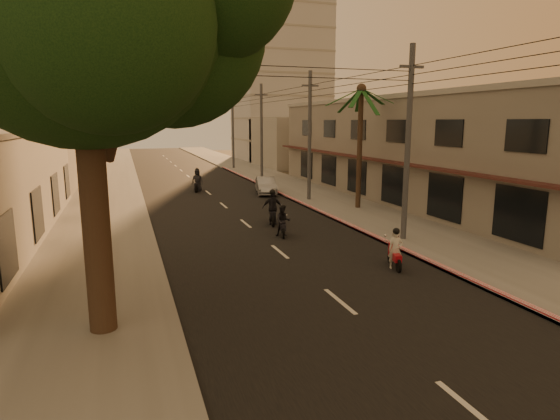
{
  "coord_description": "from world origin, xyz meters",
  "views": [
    {
      "loc": [
        -6.23,
        -10.65,
        5.62
      ],
      "look_at": [
        -0.21,
        7.35,
        2.0
      ],
      "focal_mm": 30.0,
      "sensor_mm": 36.0,
      "label": 1
    }
  ],
  "objects_px": {
    "broadleaf_tree": "(97,1)",
    "scooter_mid_a": "(283,222)",
    "scooter_far_a": "(197,181)",
    "scooter_mid_b": "(272,209)",
    "parked_car": "(266,186)",
    "scooter_red": "(395,250)",
    "palm_tree": "(361,96)"
  },
  "relations": [
    {
      "from": "scooter_mid_a",
      "to": "scooter_mid_b",
      "type": "distance_m",
      "value": 2.73
    },
    {
      "from": "scooter_far_a",
      "to": "parked_car",
      "type": "bearing_deg",
      "value": -11.78
    },
    {
      "from": "scooter_red",
      "to": "scooter_mid_b",
      "type": "bearing_deg",
      "value": 119.24
    },
    {
      "from": "scooter_red",
      "to": "scooter_far_a",
      "type": "bearing_deg",
      "value": 116.39
    },
    {
      "from": "scooter_mid_a",
      "to": "scooter_far_a",
      "type": "height_order",
      "value": "scooter_far_a"
    },
    {
      "from": "scooter_mid_a",
      "to": "scooter_mid_b",
      "type": "xyz_separation_m",
      "value": [
        0.31,
        2.71,
        0.15
      ]
    },
    {
      "from": "parked_car",
      "to": "broadleaf_tree",
      "type": "bearing_deg",
      "value": -104.87
    },
    {
      "from": "palm_tree",
      "to": "parked_car",
      "type": "distance_m",
      "value": 10.98
    },
    {
      "from": "palm_tree",
      "to": "scooter_mid_a",
      "type": "relative_size",
      "value": 5.06
    },
    {
      "from": "scooter_red",
      "to": "scooter_mid_a",
      "type": "relative_size",
      "value": 1.0
    },
    {
      "from": "broadleaf_tree",
      "to": "scooter_red",
      "type": "distance_m",
      "value": 12.94
    },
    {
      "from": "scooter_mid_a",
      "to": "scooter_far_a",
      "type": "bearing_deg",
      "value": 112.41
    },
    {
      "from": "palm_tree",
      "to": "scooter_mid_b",
      "type": "relative_size",
      "value": 4.15
    },
    {
      "from": "broadleaf_tree",
      "to": "scooter_mid_a",
      "type": "bearing_deg",
      "value": 48.02
    },
    {
      "from": "broadleaf_tree",
      "to": "scooter_mid_a",
      "type": "distance_m",
      "value": 13.83
    },
    {
      "from": "scooter_mid_a",
      "to": "scooter_mid_b",
      "type": "height_order",
      "value": "scooter_mid_b"
    },
    {
      "from": "broadleaf_tree",
      "to": "scooter_far_a",
      "type": "relative_size",
      "value": 6.29
    },
    {
      "from": "broadleaf_tree",
      "to": "scooter_mid_b",
      "type": "relative_size",
      "value": 6.12
    },
    {
      "from": "scooter_red",
      "to": "scooter_far_a",
      "type": "xyz_separation_m",
      "value": [
        -4.18,
        22.48,
        0.15
      ]
    },
    {
      "from": "scooter_red",
      "to": "scooter_far_a",
      "type": "relative_size",
      "value": 0.84
    },
    {
      "from": "scooter_red",
      "to": "parked_car",
      "type": "relative_size",
      "value": 0.38
    },
    {
      "from": "scooter_red",
      "to": "scooter_mid_b",
      "type": "relative_size",
      "value": 0.82
    },
    {
      "from": "broadleaf_tree",
      "to": "palm_tree",
      "type": "bearing_deg",
      "value": 43.48
    },
    {
      "from": "scooter_red",
      "to": "parked_car",
      "type": "distance_m",
      "value": 19.59
    },
    {
      "from": "broadleaf_tree",
      "to": "scooter_red",
      "type": "xyz_separation_m",
      "value": [
        10.11,
        2.28,
        -7.75
      ]
    },
    {
      "from": "broadleaf_tree",
      "to": "scooter_mid_b",
      "type": "height_order",
      "value": "broadleaf_tree"
    },
    {
      "from": "scooter_mid_a",
      "to": "parked_car",
      "type": "relative_size",
      "value": 0.38
    },
    {
      "from": "broadleaf_tree",
      "to": "scooter_far_a",
      "type": "bearing_deg",
      "value": 76.55
    },
    {
      "from": "scooter_mid_a",
      "to": "parked_car",
      "type": "xyz_separation_m",
      "value": [
        3.14,
        13.33,
        -0.08
      ]
    },
    {
      "from": "parked_car",
      "to": "scooter_mid_a",
      "type": "bearing_deg",
      "value": -91.81
    },
    {
      "from": "scooter_mid_b",
      "to": "parked_car",
      "type": "distance_m",
      "value": 11.0
    },
    {
      "from": "scooter_red",
      "to": "scooter_far_a",
      "type": "height_order",
      "value": "scooter_far_a"
    }
  ]
}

